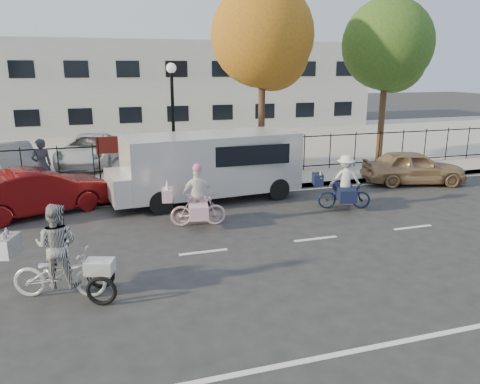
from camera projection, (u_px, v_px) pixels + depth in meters
name	position (u px, v px, depth m)	size (l,w,h in m)	color
ground	(203.00, 252.00, 11.32)	(120.00, 120.00, 0.00)	#333334
road_markings	(203.00, 252.00, 11.32)	(60.00, 9.52, 0.01)	silver
curb	(170.00, 196.00, 15.95)	(60.00, 0.10, 0.15)	#A8A399
sidewalk	(165.00, 189.00, 16.92)	(60.00, 2.20, 0.15)	#A8A399
parking_lot	(140.00, 149.00, 25.12)	(60.00, 15.60, 0.15)	#A8A399
iron_fence	(160.00, 161.00, 17.72)	(58.00, 0.06, 1.50)	black
building	(123.00, 86.00, 33.57)	(34.00, 10.00, 6.00)	silver
lamppost	(172.00, 102.00, 16.92)	(0.36, 0.36, 4.33)	black
street_sign	(109.00, 152.00, 16.68)	(0.85, 0.06, 1.80)	black
zebra_trike	(59.00, 262.00, 8.96)	(2.20, 1.36, 1.89)	white
unicorn_bike	(197.00, 203.00, 13.04)	(1.81, 1.28, 1.79)	beige
bull_bike	(344.00, 187.00, 14.65)	(1.91, 1.34, 1.72)	#101B36
white_van	(208.00, 164.00, 15.51)	(6.43, 2.68, 2.22)	silver
red_sedan	(39.00, 192.00, 14.11)	(1.48, 4.23, 1.40)	#5B0A0B
gold_sedan	(413.00, 167.00, 17.78)	(1.52, 3.79, 1.29)	#A07D57
pedestrian	(42.00, 165.00, 16.06)	(0.67, 0.44, 1.85)	black
lot_car_b	(90.00, 150.00, 20.55)	(2.21, 4.78, 1.33)	silver
lot_car_c	(14.00, 160.00, 18.32)	(1.37, 3.92, 1.29)	#54575C
tree_mid	(265.00, 41.00, 18.86)	(4.18, 4.18, 7.66)	#442D1D
tree_east	(389.00, 49.00, 20.62)	(3.97, 3.97, 7.28)	#442D1D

